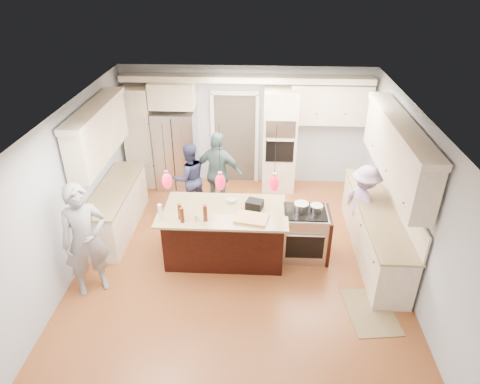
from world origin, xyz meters
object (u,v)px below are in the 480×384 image
object	(u,v)px
kitchen_island	(225,232)
person_far_left	(190,178)
person_bar_end	(85,240)
island_range	(305,234)
refrigerator	(176,150)

from	to	relation	value
kitchen_island	person_far_left	world-z (taller)	person_far_left
person_bar_end	island_range	bearing A→B (deg)	-14.16
person_bar_end	person_far_left	size ratio (longest dim) A/B	1.28
kitchen_island	person_bar_end	size ratio (longest dim) A/B	1.10
kitchen_island	person_far_left	size ratio (longest dim) A/B	1.42
refrigerator	person_far_left	xyz separation A→B (m)	(0.45, -1.04, -0.16)
island_range	refrigerator	bearing A→B (deg)	137.41
refrigerator	island_range	bearing A→B (deg)	-42.59
refrigerator	person_bar_end	size ratio (longest dim) A/B	0.94
kitchen_island	person_bar_end	world-z (taller)	person_bar_end
person_far_left	refrigerator	bearing A→B (deg)	-92.96
refrigerator	island_range	size ratio (longest dim) A/B	1.96
kitchen_island	island_range	bearing A→B (deg)	3.11
person_bar_end	person_far_left	world-z (taller)	person_bar_end
kitchen_island	island_range	xyz separation A→B (m)	(1.41, 0.08, -0.03)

